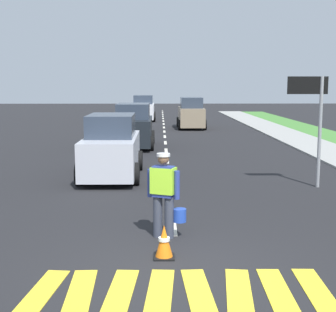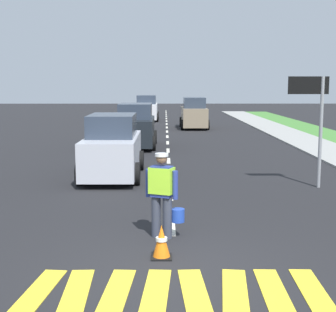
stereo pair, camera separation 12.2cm
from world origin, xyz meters
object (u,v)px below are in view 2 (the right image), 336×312
(traffic_cone_near, at_px, (162,242))
(car_outgoing_far, at_px, (194,114))
(car_oncoming_third, at_px, (147,109))
(lane_direction_sign, at_px, (313,105))
(car_oncoming_lead, at_px, (112,148))
(road_worker, at_px, (163,191))
(car_oncoming_second, at_px, (136,127))

(traffic_cone_near, relative_size, car_outgoing_far, 0.14)
(traffic_cone_near, distance_m, car_oncoming_third, 32.56)
(car_outgoing_far, bearing_deg, lane_direction_sign, -83.39)
(traffic_cone_near, bearing_deg, car_oncoming_lead, 102.13)
(road_worker, bearing_deg, car_oncoming_lead, 104.41)
(lane_direction_sign, height_order, car_oncoming_third, lane_direction_sign)
(traffic_cone_near, bearing_deg, car_outgoing_far, 85.38)
(car_oncoming_third, xyz_separation_m, car_outgoing_far, (3.48, -7.19, 0.01))
(road_worker, height_order, car_oncoming_lead, car_oncoming_lead)
(car_oncoming_third, bearing_deg, traffic_cone_near, -87.48)
(traffic_cone_near, height_order, car_outgoing_far, car_outgoing_far)
(lane_direction_sign, bearing_deg, car_oncoming_third, 102.15)
(car_outgoing_far, bearing_deg, road_worker, -94.79)
(car_oncoming_lead, height_order, car_oncoming_second, car_oncoming_second)
(lane_direction_sign, height_order, traffic_cone_near, lane_direction_sign)
(traffic_cone_near, relative_size, car_oncoming_third, 0.13)
(road_worker, distance_m, car_oncoming_third, 31.40)
(traffic_cone_near, xyz_separation_m, car_outgoing_far, (2.05, 25.33, 0.68))
(car_oncoming_third, xyz_separation_m, car_oncoming_second, (0.09, -17.21, -0.00))
(road_worker, height_order, car_oncoming_third, car_oncoming_third)
(lane_direction_sign, bearing_deg, car_oncoming_second, 120.91)
(car_outgoing_far, bearing_deg, car_oncoming_third, 115.81)
(lane_direction_sign, relative_size, traffic_cone_near, 5.48)
(lane_direction_sign, height_order, car_oncoming_second, lane_direction_sign)
(car_oncoming_second, bearing_deg, car_outgoing_far, 71.33)
(car_oncoming_lead, bearing_deg, lane_direction_sign, -15.99)
(car_outgoing_far, bearing_deg, traffic_cone_near, -94.62)
(traffic_cone_near, height_order, car_oncoming_second, car_oncoming_second)
(lane_direction_sign, bearing_deg, car_outgoing_far, 96.61)
(road_worker, bearing_deg, car_oncoming_second, 95.49)
(traffic_cone_near, height_order, car_oncoming_third, car_oncoming_third)
(car_oncoming_lead, relative_size, car_oncoming_third, 0.97)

